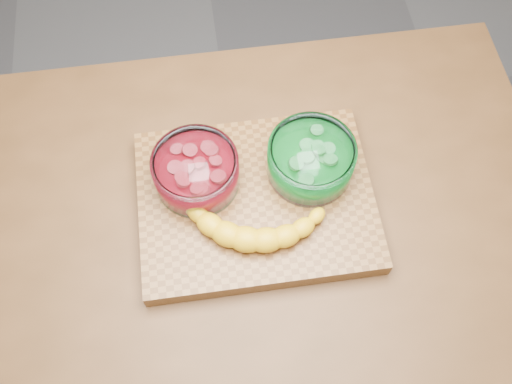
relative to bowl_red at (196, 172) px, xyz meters
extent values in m
plane|color=#59595E|center=(0.11, -0.05, -0.98)|extent=(3.50, 3.50, 0.00)
cube|color=#4F3017|center=(0.11, -0.05, -0.53)|extent=(1.20, 0.80, 0.90)
cube|color=brown|center=(0.11, -0.05, -0.06)|extent=(0.45, 0.35, 0.04)
cylinder|color=white|center=(0.00, 0.00, 0.00)|extent=(0.16, 0.16, 0.08)
cylinder|color=#B21121|center=(0.00, 0.00, -0.01)|extent=(0.14, 0.14, 0.04)
cylinder|color=#E14754|center=(0.00, 0.00, 0.02)|extent=(0.13, 0.13, 0.02)
cylinder|color=white|center=(0.22, -0.01, 0.00)|extent=(0.17, 0.17, 0.08)
cylinder|color=#12952C|center=(0.22, -0.01, -0.01)|extent=(0.14, 0.14, 0.04)
cylinder|color=#6CE778|center=(0.22, -0.01, 0.02)|extent=(0.14, 0.14, 0.02)
camera|label=1|loc=(0.04, -0.53, 0.94)|focal=40.00mm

